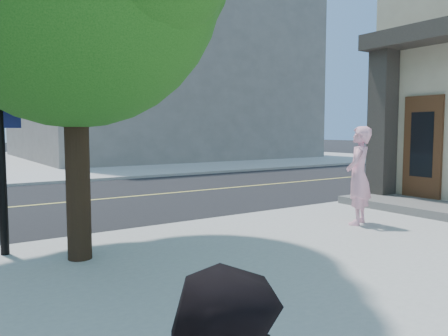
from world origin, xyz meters
TOP-DOWN VIEW (x-y plane):
  - sidewalk_ne at (13.50, 21.50)m, footprint 29.00×25.00m
  - filler_ne at (14.00, 22.00)m, footprint 18.00×16.00m
  - man_on_phone at (6.77, -2.14)m, footprint 0.84×0.73m

SIDE VIEW (x-z plane):
  - sidewalk_ne at x=13.50m, z-range 0.00..0.12m
  - man_on_phone at x=6.77m, z-range 0.12..2.05m
  - filler_ne at x=14.00m, z-range 0.12..14.12m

